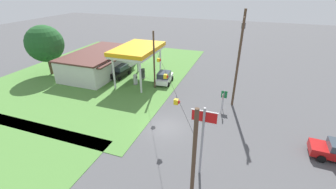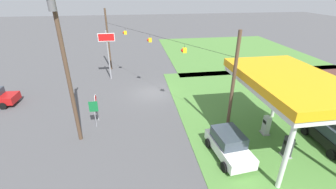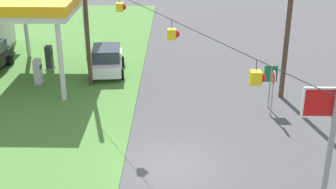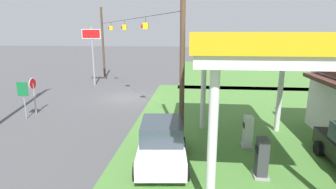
{
  "view_description": "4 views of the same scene",
  "coord_description": "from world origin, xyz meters",
  "views": [
    {
      "loc": [
        -18.58,
        -6.89,
        13.79
      ],
      "look_at": [
        1.81,
        0.4,
        2.98
      ],
      "focal_mm": 24.0,
      "sensor_mm": 36.0,
      "label": 1
    },
    {
      "loc": [
        22.46,
        -1.68,
        10.55
      ],
      "look_at": [
        3.99,
        1.18,
        1.61
      ],
      "focal_mm": 24.0,
      "sensor_mm": 36.0,
      "label": 2
    },
    {
      "loc": [
        -17.15,
        -0.23,
        10.77
      ],
      "look_at": [
        3.39,
        0.21,
        1.85
      ],
      "focal_mm": 50.0,
      "sensor_mm": 36.0,
      "label": 3
    },
    {
      "loc": [
        21.11,
        5.52,
        5.46
      ],
      "look_at": [
        3.52,
        3.81,
        1.22
      ],
      "focal_mm": 28.0,
      "sensor_mm": 36.0,
      "label": 4
    }
  ],
  "objects": [
    {
      "name": "stop_sign_overhead",
      "position": [
        -4.99,
        -4.76,
        4.19
      ],
      "size": [
        0.22,
        1.94,
        6.03
      ],
      "color": "gray",
      "rests_on": "ground"
    },
    {
      "name": "fuel_pump_far",
      "position": [
        11.71,
        8.18,
        0.75
      ],
      "size": [
        0.71,
        0.56,
        1.58
      ],
      "color": "gray",
      "rests_on": "ground"
    },
    {
      "name": "stop_sign_roadside",
      "position": [
        4.95,
        -5.11,
        1.81
      ],
      "size": [
        0.8,
        0.08,
        2.5
      ],
      "rotation": [
        0.0,
        0.0,
        3.14
      ],
      "color": "#99999E",
      "rests_on": "ground"
    },
    {
      "name": "fuel_pump_near",
      "position": [
        9.04,
        8.18,
        0.75
      ],
      "size": [
        0.71,
        0.56,
        1.58
      ],
      "color": "gray",
      "rests_on": "ground"
    },
    {
      "name": "signal_span_gantry",
      "position": [
        -0.0,
        -0.01,
        4.39
      ],
      "size": [
        18.13,
        10.24,
        8.16
      ],
      "color": "#4C3828",
      "rests_on": "ground"
    },
    {
      "name": "car_at_pumps_front",
      "position": [
        10.98,
        4.27,
        0.93
      ],
      "size": [
        4.17,
        2.41,
        1.82
      ],
      "rotation": [
        0.0,
        0.0,
        0.1
      ],
      "color": "white",
      "rests_on": "ground"
    },
    {
      "name": "route_sign",
      "position": [
        5.99,
        -5.16,
        1.71
      ],
      "size": [
        0.1,
        0.7,
        2.4
      ],
      "color": "gray",
      "rests_on": "ground"
    },
    {
      "name": "ground_plane",
      "position": [
        0.0,
        0.0,
        0.0
      ],
      "size": [
        160.0,
        160.0,
        0.0
      ],
      "primitive_type": "plane",
      "color": "#4C4C4F"
    }
  ]
}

